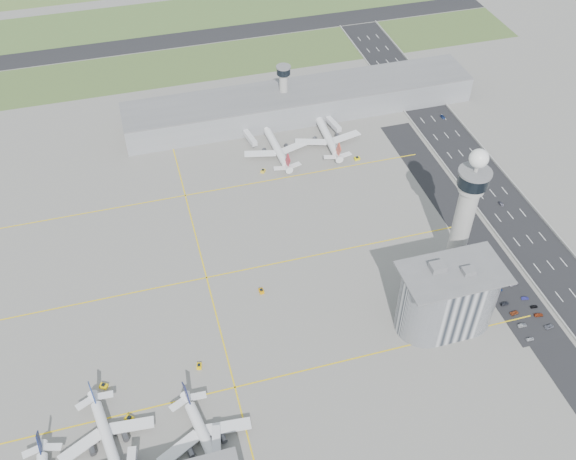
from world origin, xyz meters
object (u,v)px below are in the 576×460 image
object	(u,v)px
car_hw_1	(501,204)
car_hw_4	(383,69)
tug_3	(261,291)
car_lot_0	(530,339)
car_lot_7	(539,315)
jet_bridge_far_1	(328,120)
tug_5	(357,158)
tug_1	(104,386)
tug_0	(129,419)
car_lot_11	(505,272)
jet_bridge_far_0	(245,133)
airplane_near_b	(106,435)
admin_building	(448,297)
car_lot_5	(485,275)
car_lot_8	(534,307)
airplane_far_a	(276,143)
car_lot_4	(499,290)
car_lot_10	(513,283)
car_lot_2	(514,313)
airplane_near_c	(205,437)
tug_2	(199,366)
car_hw_2	(443,117)
secondary_tower	(284,86)
airplane_far_b	(328,133)
car_lot_9	(525,298)
control_tower	(467,206)
car_lot_1	(522,325)
tug_4	(263,171)

from	to	relation	value
car_hw_1	car_hw_4	xyz separation A→B (m)	(-6.45, 143.81, 0.06)
tug_3	car_lot_0	distance (m)	115.41
car_hw_1	car_lot_7	bearing A→B (deg)	-115.87
jet_bridge_far_1	tug_5	distance (m)	37.76
tug_1	tug_5	distance (m)	182.99
tug_0	car_lot_11	bearing A→B (deg)	-39.06
tug_0	jet_bridge_far_0	bearing A→B (deg)	14.80
airplane_near_b	jet_bridge_far_0	size ratio (longest dim) A/B	2.98
admin_building	tug_0	xyz separation A→B (m)	(-132.85, -11.01, -14.35)
car_lot_5	car_lot_8	distance (m)	25.34
car_lot_8	jet_bridge_far_0	bearing A→B (deg)	33.73
airplane_far_a	car_lot_4	distance (m)	143.89
car_hw_4	car_lot_10	bearing A→B (deg)	-95.93
tug_3	car_lot_2	xyz separation A→B (m)	(101.94, -41.80, -0.28)
car_lot_8	car_lot_7	bearing A→B (deg)	176.19
admin_building	car_hw_1	xyz separation A→B (m)	(62.46, 60.49, -14.73)
airplane_near_c	tug_2	bearing A→B (deg)	163.07
car_hw_2	car_hw_4	world-z (taller)	car_hw_4
secondary_tower	car_lot_2	bearing A→B (deg)	-73.08
airplane_far_b	car_lot_9	world-z (taller)	airplane_far_b
car_lot_5	car_lot_7	bearing A→B (deg)	-159.57
airplane_far_b	car_hw_4	xyz separation A→B (m)	(61.80, 67.30, -5.81)
tug_5	car_lot_4	world-z (taller)	tug_5
jet_bridge_far_0	car_hw_4	world-z (taller)	jet_bridge_far_0
jet_bridge_far_1	airplane_far_a	bearing A→B (deg)	-72.50
secondary_tower	airplane_far_a	xyz separation A→B (m)	(-14.52, -37.01, -12.52)
tug_2	car_lot_9	size ratio (longest dim) A/B	0.84
airplane_near_b	airplane_near_c	xyz separation A→B (m)	(33.93, -10.35, 0.11)
tug_5	car_lot_9	bearing A→B (deg)	-166.62
car_lot_5	car_lot_7	world-z (taller)	car_lot_7
control_tower	car_lot_5	size ratio (longest dim) A/B	18.87
control_tower	car_lot_0	xyz separation A→B (m)	(10.82, -49.20, -34.46)
airplane_near_b	airplane_near_c	distance (m)	35.48
secondary_tower	car_lot_1	world-z (taller)	secondary_tower
jet_bridge_far_1	tug_3	bearing A→B (deg)	-40.88
car_lot_10	car_hw_4	distance (m)	194.65
car_lot_4	jet_bridge_far_0	bearing A→B (deg)	35.87
jet_bridge_far_1	car_lot_11	bearing A→B (deg)	6.45
car_hw_2	admin_building	bearing A→B (deg)	-116.64
car_lot_7	car_lot_5	bearing A→B (deg)	30.29
tug_3	car_lot_8	distance (m)	119.28
jet_bridge_far_1	tug_0	xyz separation A→B (m)	(-132.86, -165.01, -1.90)
control_tower	car_lot_4	bearing A→B (deg)	-60.54
tug_1	car_lot_7	bearing A→B (deg)	116.57
tug_2	car_lot_10	bearing A→B (deg)	14.14
jet_bridge_far_0	car_lot_9	xyz separation A→B (m)	(90.66, -152.94, -2.31)
car_lot_2	car_hw_1	bearing A→B (deg)	-31.65
jet_bridge_far_0	car_lot_1	xyz separation A→B (m)	(81.52, -166.01, -2.22)
airplane_near_b	tug_0	world-z (taller)	airplane_near_b
airplane_near_c	tug_4	xyz separation A→B (m)	(58.99, 148.85, -5.11)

